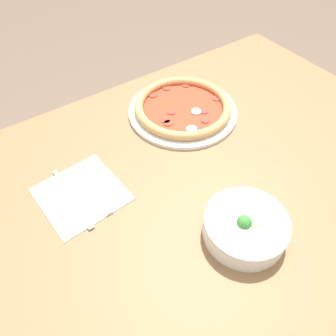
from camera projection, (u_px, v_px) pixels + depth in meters
ground_plane at (188, 287)px, 1.44m from camera, size 8.00×8.00×0.00m
dining_table at (199, 194)px, 0.93m from camera, size 1.33×0.93×0.78m
pizza at (183, 108)px, 1.00m from camera, size 0.33×0.33×0.04m
bowl at (245, 226)px, 0.71m from camera, size 0.19×0.19×0.07m
napkin at (81, 194)px, 0.80m from camera, size 0.20×0.20×0.00m
fork at (91, 187)px, 0.81m from camera, size 0.02×0.19×0.00m
knife at (70, 195)px, 0.80m from camera, size 0.02×0.21×0.01m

